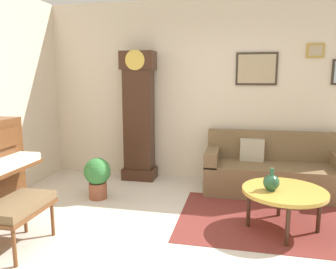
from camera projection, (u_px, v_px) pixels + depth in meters
The scene contains 9 objects.
ground_plane at pixel (177, 257), 3.12m from camera, with size 6.40×6.00×0.10m, color beige.
wall_back at pixel (207, 92), 5.18m from camera, with size 5.30×0.13×2.80m.
area_rug at pixel (271, 221), 3.79m from camera, with size 2.10×1.50×0.01m, color maroon.
piano_bench at pixel (18, 208), 3.13m from camera, with size 0.42×0.70×0.48m.
grandfather_clock at pixel (139, 120), 5.22m from camera, with size 0.52×0.34×2.03m.
couch at pixel (273, 170), 4.72m from camera, with size 1.90×0.80×0.84m.
coffee_table at pixel (284, 192), 3.51m from camera, with size 0.88×0.88×0.45m.
green_jug at pixel (271, 182), 3.46m from camera, with size 0.17×0.17×0.24m.
potted_plant at pixel (97, 175), 4.45m from camera, with size 0.36×0.36×0.56m.
Camera 1 is at (0.52, -2.83, 1.63)m, focal length 35.33 mm.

